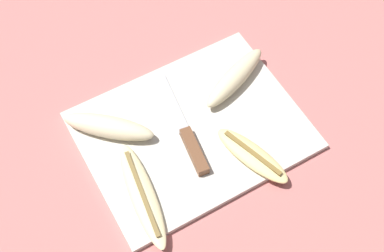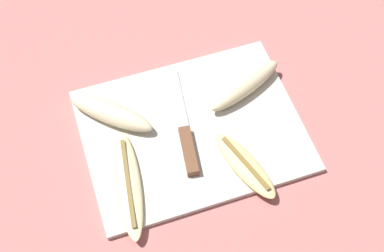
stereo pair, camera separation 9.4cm
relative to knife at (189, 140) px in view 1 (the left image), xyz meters
The scene contains 7 objects.
ground_plane 0.03m from the knife, 49.84° to the left, with size 4.00×4.00×0.00m, color #B76B66.
cutting_board 0.03m from the knife, 49.84° to the left, with size 0.38×0.30×0.01m.
knife is the anchor object (origin of this frame).
banana_soft_right 0.13m from the knife, 156.51° to the right, with size 0.07×0.20×0.02m.
banana_cream_curved 0.15m from the knife, 26.76° to the left, with size 0.17×0.10×0.04m.
banana_golden_short 0.11m from the knife, 45.56° to the right, with size 0.09×0.16×0.02m.
banana_pale_long 0.14m from the knife, 141.88° to the left, with size 0.15×0.14×0.04m.
Camera 1 is at (-0.24, -0.42, 0.83)m, focal length 50.00 mm.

